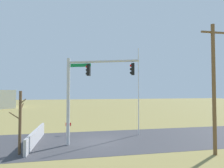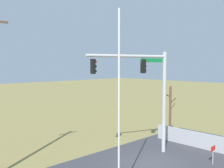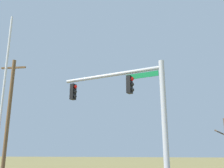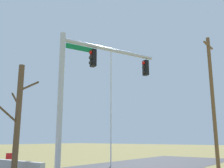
{
  "view_description": "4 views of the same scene",
  "coord_description": "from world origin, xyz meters",
  "px_view_note": "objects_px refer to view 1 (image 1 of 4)",
  "views": [
    {
      "loc": [
        1.68,
        16.59,
        4.6
      ],
      "look_at": [
        -1.18,
        1.25,
        5.16
      ],
      "focal_mm": 29.09,
      "sensor_mm": 36.0,
      "label": 1
    },
    {
      "loc": [
        -13.58,
        -10.46,
        6.42
      ],
      "look_at": [
        -1.21,
        2.34,
        5.14
      ],
      "focal_mm": 42.5,
      "sensor_mm": 36.0,
      "label": 2
    },
    {
      "loc": [
        1.49,
        -11.3,
        3.03
      ],
      "look_at": [
        -0.25,
        2.42,
        6.69
      ],
      "focal_mm": 39.12,
      "sensor_mm": 36.0,
      "label": 3
    },
    {
      "loc": [
        10.89,
        10.3,
        1.98
      ],
      "look_at": [
        -0.63,
        1.51,
        5.09
      ],
      "focal_mm": 41.09,
      "sensor_mm": 36.0,
      "label": 4
    }
  ],
  "objects_px": {
    "bare_tree": "(20,122)",
    "flagpole": "(138,91)",
    "open_sign": "(68,126)",
    "signal_mast": "(85,85)",
    "utility_pole": "(214,86)"
  },
  "relations": [
    {
      "from": "open_sign",
      "to": "bare_tree",
      "type": "bearing_deg",
      "value": 59.52
    },
    {
      "from": "flagpole",
      "to": "open_sign",
      "type": "relative_size",
      "value": 7.45
    },
    {
      "from": "signal_mast",
      "to": "open_sign",
      "type": "xyz_separation_m",
      "value": [
        1.54,
        -4.21,
        -4.15
      ]
    },
    {
      "from": "utility_pole",
      "to": "flagpole",
      "type": "bearing_deg",
      "value": -62.1
    },
    {
      "from": "utility_pole",
      "to": "open_sign",
      "type": "bearing_deg",
      "value": -36.75
    },
    {
      "from": "signal_mast",
      "to": "flagpole",
      "type": "relative_size",
      "value": 0.81
    },
    {
      "from": "bare_tree",
      "to": "open_sign",
      "type": "distance_m",
      "value": 6.37
    },
    {
      "from": "flagpole",
      "to": "utility_pole",
      "type": "height_order",
      "value": "utility_pole"
    },
    {
      "from": "bare_tree",
      "to": "flagpole",
      "type": "bearing_deg",
      "value": -159.17
    },
    {
      "from": "flagpole",
      "to": "open_sign",
      "type": "xyz_separation_m",
      "value": [
        7.21,
        -1.41,
        -3.64
      ]
    },
    {
      "from": "signal_mast",
      "to": "bare_tree",
      "type": "bearing_deg",
      "value": 13.73
    },
    {
      "from": "signal_mast",
      "to": "utility_pole",
      "type": "relative_size",
      "value": 0.78
    },
    {
      "from": "bare_tree",
      "to": "signal_mast",
      "type": "bearing_deg",
      "value": -166.27
    },
    {
      "from": "open_sign",
      "to": "signal_mast",
      "type": "bearing_deg",
      "value": 110.09
    },
    {
      "from": "signal_mast",
      "to": "flagpole",
      "type": "xyz_separation_m",
      "value": [
        -5.68,
        -2.8,
        -0.51
      ]
    }
  ]
}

